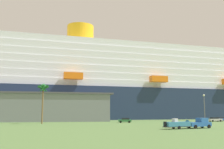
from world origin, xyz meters
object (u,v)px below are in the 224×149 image
small_boat_on_trailer (180,124)px  pickup_truck (199,123)px  parked_car_silver_sedan (215,119)px  parked_car_green_wagon (125,120)px  palm_tree (43,91)px  cruise_ship (147,90)px  parked_car_blue_suv (221,119)px  street_lamp (204,105)px

small_boat_on_trailer → pickup_truck: bearing=13.7°
parked_car_silver_sedan → parked_car_green_wagon: bearing=-175.4°
small_boat_on_trailer → palm_tree: (-29.47, 30.17, 8.74)m
cruise_ship → parked_car_blue_suv: (14.38, -43.26, -14.33)m
cruise_ship → palm_tree: (-51.10, -52.72, -5.46)m
parked_car_silver_sedan → street_lamp: bearing=-129.5°
cruise_ship → parked_car_green_wagon: size_ratio=60.55×
street_lamp → parked_car_blue_suv: 29.50m
street_lamp → parked_car_silver_sedan: 23.12m
small_boat_on_trailer → parked_car_green_wagon: 32.86m
cruise_ship → parked_car_blue_suv: 47.79m
pickup_truck → small_boat_on_trailer: 5.35m
palm_tree → parked_car_green_wagon: 27.64m
cruise_ship → parked_car_silver_sedan: size_ratio=57.96×
pickup_truck → parked_car_green_wagon: pickup_truck is taller
small_boat_on_trailer → parked_car_silver_sedan: bearing=48.9°
parked_car_silver_sedan → pickup_truck: bearing=-127.0°
parked_car_silver_sedan → parked_car_blue_suv: 6.57m
cruise_ship → parked_car_silver_sedan: bearing=-78.9°
small_boat_on_trailer → parked_car_silver_sedan: small_boat_on_trailer is taller
pickup_truck → parked_car_silver_sedan: bearing=53.0°
parked_car_green_wagon → pickup_truck: bearing=-74.7°
small_boat_on_trailer → parked_car_silver_sedan: (30.94, 35.45, -0.13)m
pickup_truck → palm_tree: 45.96m
small_boat_on_trailer → cruise_ship: bearing=75.4°
small_boat_on_trailer → street_lamp: bearing=47.4°
parked_car_blue_suv → parked_car_green_wagon: same height
palm_tree → parked_car_silver_sedan: (60.41, 5.28, -8.86)m
palm_tree → parked_car_green_wagon: palm_tree is taller
palm_tree → parked_car_green_wagon: size_ratio=2.63×
small_boat_on_trailer → parked_car_blue_suv: (36.01, 39.63, -0.13)m
cruise_ship → parked_car_green_wagon: cruise_ship is taller
parked_car_blue_suv → parked_car_green_wagon: 40.03m
pickup_truck → palm_tree: bearing=140.2°
small_boat_on_trailer → parked_car_green_wagon: size_ratio=1.76×
pickup_truck → palm_tree: palm_tree is taller
parked_car_blue_suv → cruise_ship: bearing=108.4°
pickup_truck → small_boat_on_trailer: (-5.19, -1.26, -0.08)m
cruise_ship → small_boat_on_trailer: bearing=-104.6°
parked_car_silver_sedan → cruise_ship: bearing=101.1°
parked_car_blue_suv → street_lamp: bearing=-131.9°
cruise_ship → palm_tree: 73.63m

